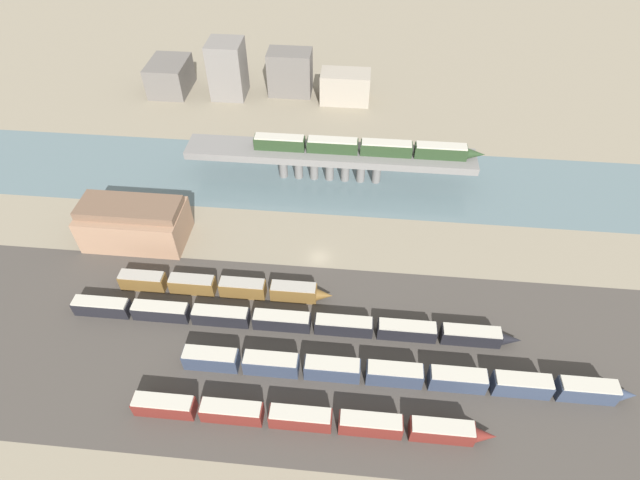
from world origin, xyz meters
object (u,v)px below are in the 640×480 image
at_px(train_on_bridge, 366,147).
at_px(train_yard_far, 289,321).
at_px(train_yard_near, 308,419).
at_px(warehouse_building, 134,222).
at_px(train_yard_outer, 223,287).
at_px(train_yard_mid, 401,375).

height_order(train_on_bridge, train_yard_far, train_on_bridge).
distance_m(train_yard_near, warehouse_building, 58.50).
height_order(train_yard_near, warehouse_building, warehouse_building).
distance_m(train_on_bridge, train_yard_outer, 48.64).
xyz_separation_m(train_yard_mid, warehouse_building, (-58.03, 30.38, 2.80)).
bearing_deg(warehouse_building, train_on_bridge, 27.24).
xyz_separation_m(train_on_bridge, train_yard_mid, (8.18, -56.04, -8.25)).
relative_size(train_on_bridge, train_yard_outer, 1.28).
relative_size(train_yard_mid, train_yard_far, 0.91).
bearing_deg(warehouse_building, train_yard_mid, -27.63).
distance_m(train_yard_near, train_yard_outer, 32.86).
height_order(train_on_bridge, train_yard_outer, train_on_bridge).
xyz_separation_m(train_yard_outer, warehouse_building, (-22.65, 13.79, 2.90)).
xyz_separation_m(train_on_bridge, train_yard_near, (-6.97, -65.35, -8.44)).
height_order(train_yard_outer, warehouse_building, warehouse_building).
bearing_deg(train_yard_far, warehouse_building, 150.65).
relative_size(train_yard_mid, warehouse_building, 3.53).
bearing_deg(train_yard_far, train_yard_outer, 153.92).
distance_m(train_yard_far, train_yard_outer, 16.06).
bearing_deg(train_yard_near, train_yard_mid, 31.56).
bearing_deg(train_yard_near, warehouse_building, 137.22).
distance_m(train_yard_outer, warehouse_building, 26.68).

